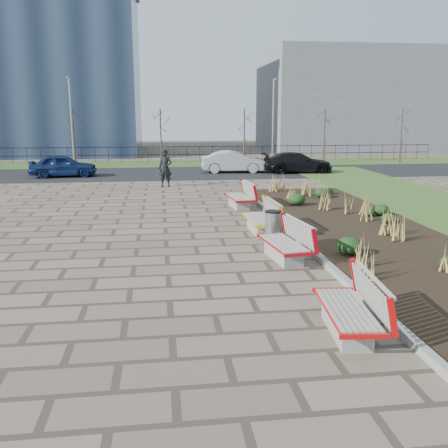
{
  "coord_description": "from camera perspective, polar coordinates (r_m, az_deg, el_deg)",
  "views": [
    {
      "loc": [
        -0.13,
        -9.63,
        3.74
      ],
      "look_at": [
        1.5,
        3.0,
        0.9
      ],
      "focal_mm": 40.0,
      "sensor_mm": 36.0,
      "label": 1
    }
  ],
  "objects": [
    {
      "name": "pedestrian",
      "position": [
        26.02,
        -6.73,
        6.36
      ],
      "size": [
        0.77,
        0.58,
        1.92
      ],
      "primitive_type": "imported",
      "rotation": [
        0.0,
        0.0,
        -0.18
      ],
      "color": "black",
      "rests_on": "ground"
    },
    {
      "name": "tree_e",
      "position": [
        38.15,
        11.37,
        9.79
      ],
      "size": [
        1.4,
        1.4,
        4.0
      ],
      "primitive_type": null,
      "color": "#4C3D2D",
      "rests_on": "grass_verge_far"
    },
    {
      "name": "lamp_east",
      "position": [
        36.56,
        5.62,
        11.42
      ],
      "size": [
        0.24,
        0.6,
        6.0
      ],
      "primitive_type": null,
      "color": "gray",
      "rests_on": "grass_verge_far"
    },
    {
      "name": "grass_verge_far",
      "position": [
        37.82,
        -7.16,
        6.84
      ],
      "size": [
        80.0,
        5.0,
        0.04
      ],
      "primitive_type": "cube",
      "color": "#33511E",
      "rests_on": "ground"
    },
    {
      "name": "tree_b",
      "position": [
        36.65,
        -16.78,
        9.4
      ],
      "size": [
        1.4,
        1.4,
        4.0
      ],
      "primitive_type": null,
      "color": "#4C3D2D",
      "rests_on": "grass_verge_far"
    },
    {
      "name": "car_blue",
      "position": [
        31.29,
        -17.92,
        6.36
      ],
      "size": [
        3.99,
        1.88,
        1.32
      ],
      "primitive_type": "imported",
      "rotation": [
        0.0,
        0.0,
        1.66
      ],
      "color": "#122250",
      "rests_on": "road"
    },
    {
      "name": "car_silver",
      "position": [
        32.05,
        1.13,
        7.13
      ],
      "size": [
        4.21,
        1.7,
        1.36
      ],
      "primitive_type": "imported",
      "rotation": [
        0.0,
        0.0,
        1.51
      ],
      "color": "#A9AAB0",
      "rests_on": "road"
    },
    {
      "name": "tree_f",
      "position": [
        40.46,
        19.56,
        9.46
      ],
      "size": [
        1.4,
        1.4,
        4.0
      ],
      "primitive_type": null,
      "color": "#4C3D2D",
      "rests_on": "grass_verge_far"
    },
    {
      "name": "bench_a",
      "position": [
        8.93,
        13.88,
        -9.1
      ],
      "size": [
        1.11,
        2.18,
        1.0
      ],
      "primitive_type": null,
      "rotation": [
        0.0,
        0.0,
        -0.1
      ],
      "color": "red",
      "rests_on": "ground"
    },
    {
      "name": "planting_curb",
      "position": [
        15.62,
        7.89,
        -1.12
      ],
      "size": [
        0.16,
        18.0,
        0.15
      ],
      "primitive_type": "cube",
      "color": "gray",
      "rests_on": "ground"
    },
    {
      "name": "tree_d",
      "position": [
        36.69,
        2.32,
        9.91
      ],
      "size": [
        1.4,
        1.4,
        4.0
      ],
      "primitive_type": null,
      "color": "#4C3D2D",
      "rests_on": "grass_verge_far"
    },
    {
      "name": "planting_bed",
      "position": [
        16.38,
        15.78,
        -0.93
      ],
      "size": [
        4.5,
        18.0,
        0.1
      ],
      "primitive_type": "cube",
      "color": "black",
      "rests_on": "ground"
    },
    {
      "name": "lamp_west",
      "position": [
        36.12,
        -17.01,
        10.93
      ],
      "size": [
        0.24,
        0.6,
        6.0
      ],
      "primitive_type": null,
      "color": "gray",
      "rests_on": "grass_verge_far"
    },
    {
      "name": "bench_b",
      "position": [
        13.0,
        6.82,
        -1.96
      ],
      "size": [
        1.16,
        2.2,
        1.0
      ],
      "primitive_type": null,
      "rotation": [
        0.0,
        0.0,
        0.13
      ],
      "color": "#B60C15",
      "rests_on": "ground"
    },
    {
      "name": "litter_bin",
      "position": [
        14.78,
        5.6,
        -0.32
      ],
      "size": [
        0.47,
        0.47,
        0.92
      ],
      "primitive_type": "cylinder",
      "color": "#B2B2B7",
      "rests_on": "ground"
    },
    {
      "name": "railing_fence",
      "position": [
        39.26,
        -7.2,
        7.95
      ],
      "size": [
        44.0,
        0.1,
        1.2
      ],
      "primitive_type": null,
      "color": "black",
      "rests_on": "grass_verge_far"
    },
    {
      "name": "tree_c",
      "position": [
        36.17,
        -7.23,
        9.79
      ],
      "size": [
        1.4,
        1.4,
        4.0
      ],
      "primitive_type": null,
      "color": "#4C3D2D",
      "rests_on": "grass_verge_far"
    },
    {
      "name": "building_grey",
      "position": [
        55.43,
        14.36,
        13.51
      ],
      "size": [
        18.0,
        12.0,
        10.0
      ],
      "primitive_type": "cube",
      "color": "slate",
      "rests_on": "ground"
    },
    {
      "name": "road",
      "position": [
        31.85,
        -7.09,
        5.76
      ],
      "size": [
        80.0,
        7.0,
        0.02
      ],
      "primitive_type": "cube",
      "color": "black",
      "rests_on": "ground"
    },
    {
      "name": "bench_c",
      "position": [
        15.9,
        4.16,
        0.78
      ],
      "size": [
        0.99,
        2.14,
        1.0
      ],
      "primitive_type": null,
      "rotation": [
        0.0,
        0.0,
        0.04
      ],
      "color": "#DFBA0B",
      "rests_on": "ground"
    },
    {
      "name": "ground",
      "position": [
        10.34,
        -6.21,
        -8.73
      ],
      "size": [
        120.0,
        120.0,
        0.0
      ],
      "primitive_type": "plane",
      "color": "#72624E",
      "rests_on": "ground"
    },
    {
      "name": "car_black",
      "position": [
        32.21,
        8.36,
        6.97
      ],
      "size": [
        4.54,
        2.07,
        1.29
      ],
      "primitive_type": "imported",
      "rotation": [
        0.0,
        0.0,
        1.51
      ],
      "color": "black",
      "rests_on": "road"
    },
    {
      "name": "bench_d",
      "position": [
        20.08,
        1.72,
        3.28
      ],
      "size": [
        1.07,
        2.17,
        1.0
      ],
      "primitive_type": null,
      "rotation": [
        0.0,
        0.0,
        0.08
      ],
      "color": "#AD0B11",
      "rests_on": "ground"
    }
  ]
}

